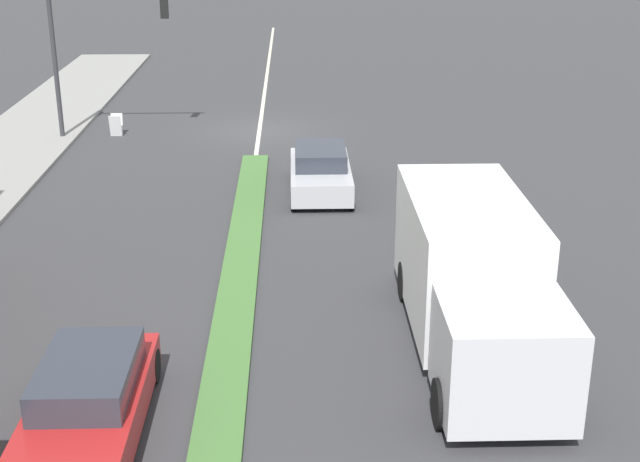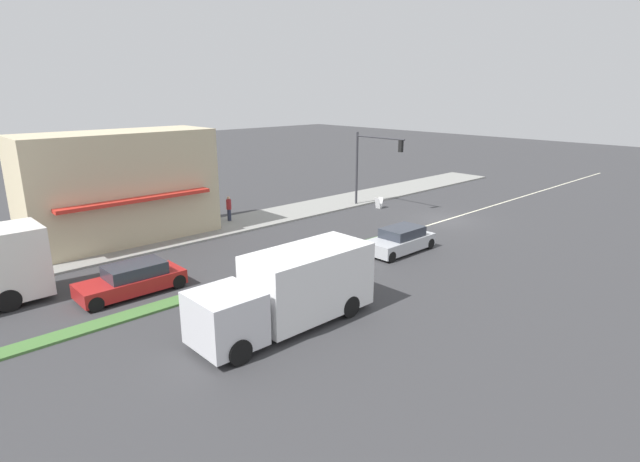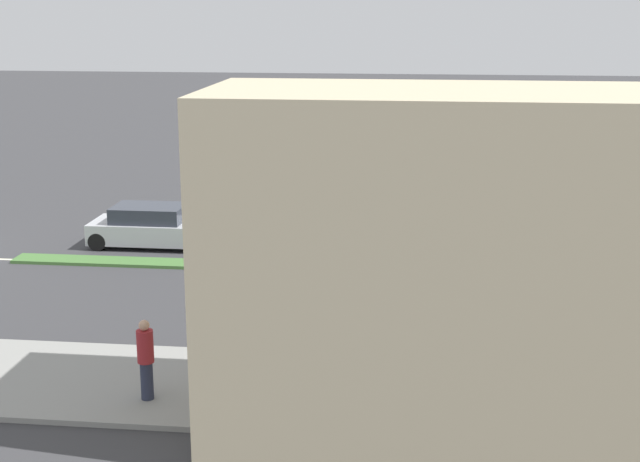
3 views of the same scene
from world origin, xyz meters
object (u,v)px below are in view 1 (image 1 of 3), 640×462
object	(u,v)px
delivery_truck	(473,277)
hatchback_red	(88,402)
warning_aframe_sign	(116,125)
sedan_silver	(320,171)
traffic_signal_main	(91,36)

from	to	relation	value
delivery_truck	hatchback_red	world-z (taller)	delivery_truck
warning_aframe_sign	delivery_truck	distance (m)	20.51
delivery_truck	sedan_silver	distance (m)	10.72
traffic_signal_main	warning_aframe_sign	bearing A→B (deg)	-144.61
warning_aframe_sign	sedan_silver	size ratio (longest dim) A/B	0.19
sedan_silver	traffic_signal_main	bearing A→B (deg)	-39.41
warning_aframe_sign	delivery_truck	world-z (taller)	delivery_truck
warning_aframe_sign	sedan_silver	xyz separation A→B (m)	(-7.75, 7.25, 0.23)
delivery_truck	sedan_silver	world-z (taller)	delivery_truck
sedan_silver	warning_aframe_sign	bearing A→B (deg)	-43.10
warning_aframe_sign	traffic_signal_main	bearing A→B (deg)	35.39
traffic_signal_main	hatchback_red	distance (m)	21.01
hatchback_red	warning_aframe_sign	bearing A→B (deg)	-80.85
delivery_truck	hatchback_red	distance (m)	7.94
warning_aframe_sign	hatchback_red	xyz separation A→B (m)	(-3.35, 20.80, 0.23)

